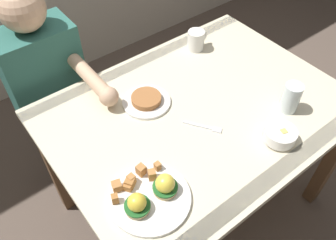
{
  "coord_description": "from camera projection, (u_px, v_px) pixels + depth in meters",
  "views": [
    {
      "loc": [
        -0.71,
        -0.7,
        1.76
      ],
      "look_at": [
        -0.16,
        0.0,
        0.78
      ],
      "focal_mm": 37.19,
      "sensor_mm": 36.0,
      "label": 1
    }
  ],
  "objects": [
    {
      "name": "fruit_bowl",
      "position": [
        280.0,
        135.0,
        1.29
      ],
      "size": [
        0.12,
        0.12,
        0.06
      ],
      "color": "white",
      "rests_on": "dining_table"
    },
    {
      "name": "dining_table",
      "position": [
        197.0,
        126.0,
        1.5
      ],
      "size": [
        1.2,
        0.9,
        0.74
      ],
      "color": "beige",
      "rests_on": "ground_plane"
    },
    {
      "name": "side_plate",
      "position": [
        146.0,
        100.0,
        1.43
      ],
      "size": [
        0.2,
        0.2,
        0.04
      ],
      "color": "white",
      "rests_on": "dining_table"
    },
    {
      "name": "water_glass_near",
      "position": [
        290.0,
        99.0,
        1.38
      ],
      "size": [
        0.07,
        0.07,
        0.13
      ],
      "color": "silver",
      "rests_on": "dining_table"
    },
    {
      "name": "diner_person",
      "position": [
        51.0,
        87.0,
        1.64
      ],
      "size": [
        0.34,
        0.54,
        1.14
      ],
      "color": "#33333D",
      "rests_on": "ground_plane"
    },
    {
      "name": "fork",
      "position": [
        205.0,
        127.0,
        1.35
      ],
      "size": [
        0.1,
        0.14,
        0.0
      ],
      "color": "silver",
      "rests_on": "dining_table"
    },
    {
      "name": "ground_plane",
      "position": [
        190.0,
        200.0,
        1.97
      ],
      "size": [
        6.0,
        6.0,
        0.0
      ],
      "primitive_type": "plane",
      "color": "brown"
    },
    {
      "name": "coffee_mug",
      "position": [
        196.0,
        40.0,
        1.66
      ],
      "size": [
        0.11,
        0.08,
        0.09
      ],
      "color": "white",
      "rests_on": "dining_table"
    },
    {
      "name": "eggs_benedict_plate",
      "position": [
        149.0,
        195.0,
        1.12
      ],
      "size": [
        0.27,
        0.27,
        0.09
      ],
      "color": "white",
      "rests_on": "dining_table"
    }
  ]
}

